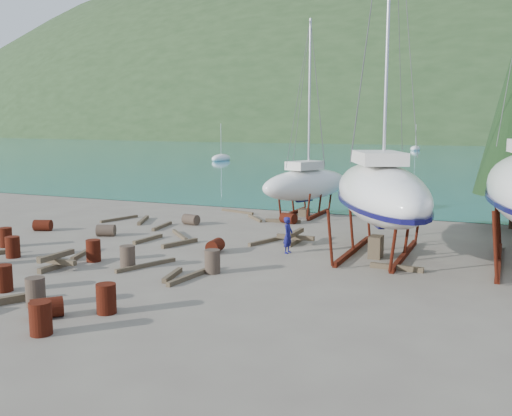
% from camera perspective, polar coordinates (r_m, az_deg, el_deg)
% --- Properties ---
extents(ground, '(600.00, 600.00, 0.00)m').
position_cam_1_polar(ground, '(22.09, -5.59, -5.97)').
color(ground, '#655B50').
rests_on(ground, ground).
extents(bay_water, '(700.00, 700.00, 0.00)m').
position_cam_1_polar(bay_water, '(333.85, 22.12, 6.71)').
color(bay_water, '#1B7588').
rests_on(bay_water, ground).
extents(far_hill, '(800.00, 360.00, 110.00)m').
position_cam_1_polar(far_hill, '(338.85, 22.15, 6.72)').
color(far_hill, '#22361B').
rests_on(far_hill, ground).
extents(far_house_left, '(6.60, 5.60, 5.60)m').
position_cam_1_polar(far_house_left, '(220.26, 5.14, 7.56)').
color(far_house_left, beige).
rests_on(far_house_left, ground).
extents(far_house_center, '(6.60, 5.60, 5.60)m').
position_cam_1_polar(far_house_center, '(210.88, 15.58, 7.27)').
color(far_house_center, beige).
rests_on(far_house_center, ground).
extents(moored_boat_left, '(2.00, 5.00, 6.05)m').
position_cam_1_polar(moored_boat_left, '(88.63, -3.51, 4.98)').
color(moored_boat_left, white).
rests_on(moored_boat_left, ground).
extents(moored_boat_mid, '(2.00, 5.00, 6.05)m').
position_cam_1_polar(moored_boat_mid, '(98.77, 23.51, 4.64)').
color(moored_boat_mid, white).
rests_on(moored_boat_mid, ground).
extents(moored_boat_far, '(2.00, 5.00, 6.05)m').
position_cam_1_polar(moored_boat_far, '(130.07, 15.64, 5.72)').
color(moored_boat_far, white).
rests_on(moored_boat_far, ground).
extents(large_sailboat_near, '(7.07, 10.92, 16.66)m').
position_cam_1_polar(large_sailboat_near, '(24.21, 12.30, 1.59)').
color(large_sailboat_near, white).
rests_on(large_sailboat_near, ground).
extents(small_sailboat_shore, '(4.80, 7.61, 11.65)m').
position_cam_1_polar(small_sailboat_shore, '(34.62, 5.05, 2.42)').
color(small_sailboat_shore, white).
rests_on(small_sailboat_shore, ground).
extents(worker, '(0.39, 0.58, 1.56)m').
position_cam_1_polar(worker, '(24.38, 3.22, -2.72)').
color(worker, '#131456').
rests_on(worker, ground).
extents(drum_0, '(0.58, 0.58, 0.88)m').
position_cam_1_polar(drum_0, '(25.64, -23.15, -3.61)').
color(drum_0, '#5D1F10').
rests_on(drum_0, ground).
extents(drum_2, '(1.03, 0.85, 0.58)m').
position_cam_1_polar(drum_2, '(31.55, -20.54, -1.63)').
color(drum_2, '#5D1F10').
rests_on(drum_2, ground).
extents(drum_3, '(0.58, 0.58, 0.88)m').
position_cam_1_polar(drum_3, '(16.11, -20.73, -10.28)').
color(drum_3, '#5D1F10').
rests_on(drum_3, ground).
extents(drum_4, '(1.03, 0.85, 0.58)m').
position_cam_1_polar(drum_4, '(31.81, 3.26, -1.04)').
color(drum_4, '#5D1F10').
rests_on(drum_4, ground).
extents(drum_5, '(0.58, 0.58, 0.88)m').
position_cam_1_polar(drum_5, '(21.18, -4.38, -5.36)').
color(drum_5, '#2D2823').
rests_on(drum_5, ground).
extents(drum_6, '(0.67, 0.94, 0.58)m').
position_cam_1_polar(drum_6, '(24.59, -4.10, -3.80)').
color(drum_6, '#5D1F10').
rests_on(drum_6, ground).
extents(drum_7, '(0.58, 0.58, 0.88)m').
position_cam_1_polar(drum_7, '(17.28, -14.75, -8.75)').
color(drum_7, '#5D1F10').
rests_on(drum_7, ground).
extents(drum_8, '(0.58, 0.58, 0.88)m').
position_cam_1_polar(drum_8, '(27.99, -23.77, -2.70)').
color(drum_8, '#5D1F10').
rests_on(drum_8, ground).
extents(drum_9, '(0.98, 0.75, 0.58)m').
position_cam_1_polar(drum_9, '(31.55, -6.53, -1.16)').
color(drum_9, '#2D2823').
rests_on(drum_9, ground).
extents(drum_10, '(0.58, 0.58, 0.88)m').
position_cam_1_polar(drum_10, '(20.61, -23.94, -6.44)').
color(drum_10, '#5D1F10').
rests_on(drum_10, ground).
extents(drum_12, '(1.02, 1.04, 0.58)m').
position_cam_1_polar(drum_12, '(17.44, -20.19, -9.36)').
color(drum_12, '#5D1F10').
rests_on(drum_12, ground).
extents(drum_14, '(0.58, 0.58, 0.88)m').
position_cam_1_polar(drum_14, '(23.83, -15.95, -4.12)').
color(drum_14, '#5D1F10').
rests_on(drum_14, ground).
extents(drum_15, '(1.03, 0.86, 0.58)m').
position_cam_1_polar(drum_15, '(29.08, -14.77, -2.18)').
color(drum_15, '#2D2823').
rests_on(drum_15, ground).
extents(drum_16, '(0.58, 0.58, 0.88)m').
position_cam_1_polar(drum_16, '(22.36, -12.72, -4.81)').
color(drum_16, '#2D2823').
rests_on(drum_16, ground).
extents(drum_17, '(0.58, 0.58, 0.88)m').
position_cam_1_polar(drum_17, '(18.61, -21.18, -7.83)').
color(drum_17, '#2D2823').
rests_on(drum_17, ground).
extents(timber_0, '(2.54, 0.93, 0.14)m').
position_cam_1_polar(timber_0, '(35.78, -1.89, -0.35)').
color(timber_0, brown).
rests_on(timber_0, ground).
extents(timber_1, '(2.01, 0.28, 0.19)m').
position_cam_1_polar(timber_1, '(22.29, 13.87, -5.80)').
color(timber_1, brown).
rests_on(timber_1, ground).
extents(timber_2, '(1.18, 2.37, 0.19)m').
position_cam_1_polar(timber_2, '(32.96, -11.21, -1.20)').
color(timber_2, brown).
rests_on(timber_2, ground).
extents(timber_3, '(1.09, 2.60, 0.15)m').
position_cam_1_polar(timber_3, '(22.49, -10.92, -5.64)').
color(timber_3, brown).
rests_on(timber_3, ground).
extents(timber_4, '(0.32, 2.05, 0.17)m').
position_cam_1_polar(timber_4, '(27.49, -10.75, -3.08)').
color(timber_4, brown).
rests_on(timber_4, ground).
extents(timber_5, '(0.47, 2.95, 0.16)m').
position_cam_1_polar(timber_5, '(20.76, -6.27, -6.69)').
color(timber_5, brown).
rests_on(timber_5, ground).
extents(timber_6, '(2.01, 0.51, 0.19)m').
position_cam_1_polar(timber_6, '(32.10, 2.71, -1.30)').
color(timber_6, brown).
rests_on(timber_6, ground).
extents(timber_7, '(0.50, 1.66, 0.17)m').
position_cam_1_polar(timber_7, '(20.84, -8.36, -6.65)').
color(timber_7, brown).
rests_on(timber_7, ground).
extents(timber_8, '(0.80, 2.02, 0.19)m').
position_cam_1_polar(timber_8, '(26.27, -7.63, -3.51)').
color(timber_8, brown).
rests_on(timber_8, ground).
extents(timber_9, '(1.63, 1.83, 0.15)m').
position_cam_1_polar(timber_9, '(33.13, -0.10, -1.03)').
color(timber_9, brown).
rests_on(timber_9, ground).
extents(timber_10, '(1.11, 3.02, 0.16)m').
position_cam_1_polar(timber_10, '(26.88, 1.55, -3.20)').
color(timber_10, brown).
rests_on(timber_10, ground).
extents(timber_11, '(1.94, 1.94, 0.15)m').
position_cam_1_polar(timber_11, '(28.28, -7.63, -2.71)').
color(timber_11, brown).
rests_on(timber_11, ground).
extents(timber_12, '(0.89, 2.23, 0.17)m').
position_cam_1_polar(timber_12, '(25.14, -16.90, -4.35)').
color(timber_12, brown).
rests_on(timber_12, ground).
extents(timber_15, '(0.78, 2.58, 0.15)m').
position_cam_1_polar(timber_15, '(33.86, -13.50, -1.06)').
color(timber_15, brown).
rests_on(timber_15, ground).
extents(timber_17, '(0.52, 2.28, 0.16)m').
position_cam_1_polar(timber_17, '(30.89, -9.38, -1.80)').
color(timber_17, brown).
rests_on(timber_17, ground).
extents(timber_pile_fore, '(1.80, 1.80, 0.60)m').
position_cam_1_polar(timber_pile_fore, '(23.08, -19.33, -5.03)').
color(timber_pile_fore, brown).
rests_on(timber_pile_fore, ground).
extents(timber_pile_aft, '(1.80, 1.80, 0.60)m').
position_cam_1_polar(timber_pile_aft, '(26.42, 3.97, -2.93)').
color(timber_pile_aft, brown).
rests_on(timber_pile_aft, ground).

